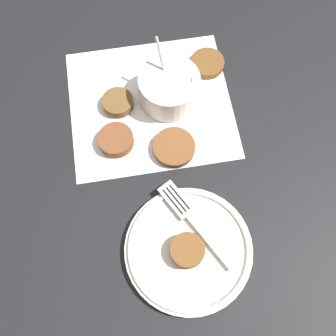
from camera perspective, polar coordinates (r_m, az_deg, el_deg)
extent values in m
plane|color=black|center=(0.77, -3.92, 8.85)|extent=(4.00, 4.00, 0.00)
cube|color=white|center=(0.77, -2.55, 9.29)|extent=(0.36, 0.34, 0.00)
cylinder|color=silver|center=(0.75, 0.17, 11.52)|extent=(0.11, 0.11, 0.06)
cylinder|color=gold|center=(0.76, 0.17, 11.05)|extent=(0.10, 0.10, 0.03)
cone|color=silver|center=(0.73, 4.51, 12.22)|extent=(0.03, 0.03, 0.03)
cylinder|color=silver|center=(0.73, -0.72, 14.60)|extent=(0.03, 0.05, 0.10)
cylinder|color=brown|center=(0.72, -7.56, 4.06)|extent=(0.06, 0.06, 0.02)
cylinder|color=brown|center=(0.71, 0.86, 3.02)|extent=(0.08, 0.08, 0.01)
cylinder|color=brown|center=(0.76, -7.32, 9.22)|extent=(0.06, 0.06, 0.02)
cylinder|color=brown|center=(0.81, 5.71, 14.88)|extent=(0.07, 0.07, 0.01)
cylinder|color=silver|center=(0.66, 2.98, -11.76)|extent=(0.21, 0.21, 0.01)
torus|color=silver|center=(0.65, 3.02, -11.62)|extent=(0.20, 0.20, 0.01)
cylinder|color=brown|center=(0.64, 2.82, -11.84)|extent=(0.06, 0.06, 0.02)
cube|color=silver|center=(0.65, 6.14, -10.52)|extent=(0.08, 0.09, 0.00)
cube|color=silver|center=(0.67, 1.18, -4.62)|extent=(0.07, 0.07, 0.00)
cube|color=black|center=(0.67, 1.67, -4.20)|extent=(0.04, 0.04, 0.00)
cube|color=black|center=(0.66, 1.18, -4.56)|extent=(0.04, 0.04, 0.00)
cube|color=black|center=(0.66, 0.69, -4.93)|extent=(0.04, 0.04, 0.00)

